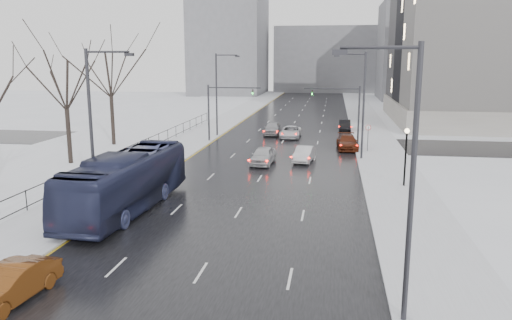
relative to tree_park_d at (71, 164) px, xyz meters
The scene contains 27 objects.
road 31.51m from the tree_park_d, 55.60° to the left, with size 16.00×150.00×0.04m, color black.
cross_road 22.65m from the tree_park_d, 38.19° to the left, with size 130.00×10.00×0.04m, color black.
sidewalk_left 27.01m from the tree_park_d, 74.32° to the left, with size 5.00×150.00×0.16m, color silver.
sidewalk_right 38.43m from the tree_park_d, 42.57° to the left, with size 5.00×150.00×0.16m, color silver.
park_strip 26.09m from the tree_park_d, 94.84° to the left, with size 14.00×150.00×0.12m, color white.
tree_park_d is the anchor object (origin of this frame).
tree_park_e 10.01m from the tree_park_d, 92.29° to the left, with size 9.45×9.45×13.50m, color black, non-canonical shape.
iron_fence 6.31m from the tree_park_d, 39.81° to the right, with size 0.06×70.00×1.30m.
streetlight_r_near 35.80m from the tree_park_d, 42.75° to the right, with size 2.95×0.25×10.00m.
streetlight_r_mid 27.24m from the tree_park_d, 13.01° to the left, with size 2.95×0.25×10.00m.
streetlight_l_near 17.90m from the tree_park_d, 55.47° to the right, with size 2.95×0.25×10.00m.
streetlight_l_far 21.17m from the tree_park_d, 61.85° to the left, with size 2.95×0.25×10.00m.
lamppost_r_mid 29.23m from the tree_park_d, ahead, with size 0.36×0.36×4.28m.
mast_signal_right 29.05m from the tree_park_d, 29.12° to the left, with size 6.10×0.33×6.50m.
mast_signal_left 17.96m from the tree_park_d, 53.20° to the left, with size 6.10×0.33×6.50m.
no_uturn_sign 28.88m from the tree_park_d, 20.32° to the left, with size 0.60×0.06×2.70m.
bldg_far_right 93.70m from the tree_park_d, 60.51° to the left, with size 24.00×20.00×22.00m, color slate.
bldg_far_left 92.17m from the tree_park_d, 92.64° to the left, with size 18.00×22.00×28.00m, color slate.
bldg_far_center 108.59m from the tree_park_d, 78.38° to the left, with size 30.00×18.00×18.00m, color slate.
sedan_left_near 27.17m from the tree_park_d, 65.72° to the right, with size 1.55×4.45×1.47m, color #643311.
bus 16.62m from the tree_park_d, 49.16° to the right, with size 3.09×13.20×3.68m, color #262B4A.
sedan_center_near 17.50m from the tree_park_d, ahead, with size 1.85×4.60×1.57m, color #B9BABD.
sedan_right_near 21.35m from the tree_park_d, 11.44° to the left, with size 1.50×4.29×1.41m, color silver.
sedan_right_cross 25.89m from the tree_park_d, 44.53° to the left, with size 2.33×5.05×1.40m, color silver.
sedan_right_far 27.47m from the tree_park_d, 24.45° to the left, with size 2.09×5.14×1.49m, color #501D0D.
sedan_center_far 25.68m from the tree_park_d, 51.44° to the left, with size 1.92×4.77×1.62m, color #99999D.
sedan_right_distant 35.63m from the tree_park_d, 45.44° to the left, with size 1.45×4.16×1.37m, color black.
Camera 1 is at (5.65, -7.21, 9.46)m, focal length 35.00 mm.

